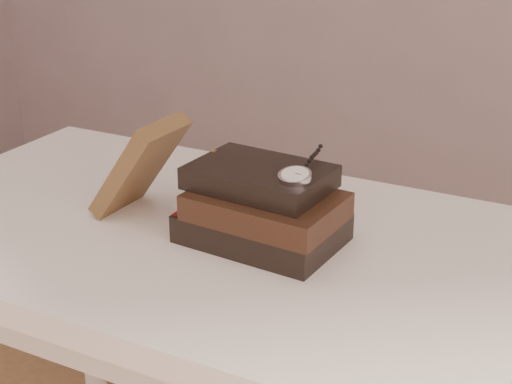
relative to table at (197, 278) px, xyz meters
The scene contains 5 objects.
table is the anchor object (origin of this frame).
book_stack 0.18m from the table, ahead, with size 0.24×0.17×0.11m.
journal 0.20m from the table, behind, with size 0.03×0.11×0.18m, color #49321C.
pocket_watch 0.27m from the table, ahead, with size 0.05×0.15×0.02m.
eyeglasses 0.18m from the table, 63.46° to the left, with size 0.10×0.11×0.04m.
Camera 1 is at (0.56, -0.53, 1.24)m, focal length 52.94 mm.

